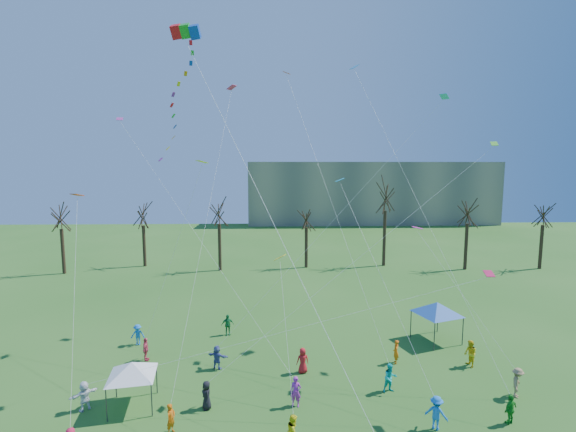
{
  "coord_description": "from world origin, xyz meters",
  "views": [
    {
      "loc": [
        -1.52,
        -17.67,
        13.77
      ],
      "look_at": [
        -0.85,
        5.0,
        11.0
      ],
      "focal_mm": 25.0,
      "sensor_mm": 36.0,
      "label": 1
    }
  ],
  "objects_px": {
    "canopy_tent_white": "(132,369)",
    "canopy_tent_blue": "(437,308)",
    "big_box_kite": "(182,103)",
    "distant_building": "(370,192)"
  },
  "relations": [
    {
      "from": "canopy_tent_blue",
      "to": "distant_building",
      "type": "bearing_deg",
      "value": 81.15
    },
    {
      "from": "distant_building",
      "to": "canopy_tent_white",
      "type": "bearing_deg",
      "value": -112.26
    },
    {
      "from": "distant_building",
      "to": "canopy_tent_white",
      "type": "xyz_separation_m",
      "value": [
        -31.82,
        -77.73,
        -5.2
      ]
    },
    {
      "from": "distant_building",
      "to": "canopy_tent_blue",
      "type": "height_order",
      "value": "distant_building"
    },
    {
      "from": "big_box_kite",
      "to": "distant_building",
      "type": "bearing_deg",
      "value": 68.33
    },
    {
      "from": "canopy_tent_white",
      "to": "canopy_tent_blue",
      "type": "height_order",
      "value": "canopy_tent_blue"
    },
    {
      "from": "canopy_tent_white",
      "to": "canopy_tent_blue",
      "type": "distance_m",
      "value": 22.55
    },
    {
      "from": "canopy_tent_blue",
      "to": "big_box_kite",
      "type": "bearing_deg",
      "value": -166.66
    },
    {
      "from": "canopy_tent_white",
      "to": "canopy_tent_blue",
      "type": "relative_size",
      "value": 0.89
    },
    {
      "from": "big_box_kite",
      "to": "canopy_tent_blue",
      "type": "relative_size",
      "value": 6.31
    }
  ]
}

